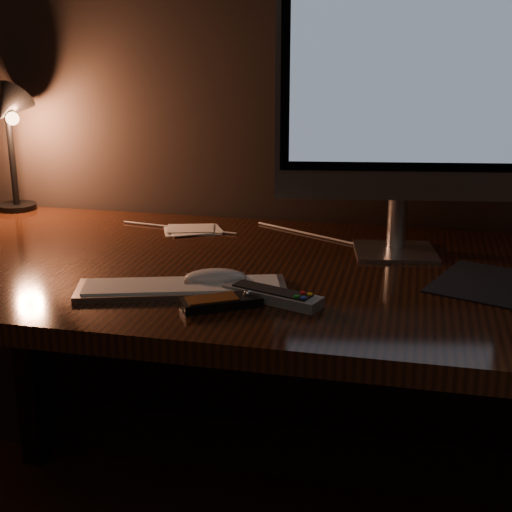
% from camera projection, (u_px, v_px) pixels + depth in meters
% --- Properties ---
extents(desk, '(1.60, 0.75, 0.75)m').
position_uv_depth(desk, '(272.00, 315.00, 1.51)').
color(desk, black).
rests_on(desk, ground).
extents(monitor, '(0.50, 0.17, 0.53)m').
position_uv_depth(monitor, '(404.00, 101.00, 1.40)').
color(monitor, silver).
rests_on(monitor, desk).
extents(keyboard, '(0.39, 0.21, 0.01)m').
position_uv_depth(keyboard, '(182.00, 287.00, 1.27)').
color(keyboard, silver).
rests_on(keyboard, desk).
extents(mouse, '(0.12, 0.09, 0.02)m').
position_uv_depth(mouse, '(215.00, 280.00, 1.30)').
color(mouse, white).
rests_on(mouse, desk).
extents(media_remote, '(0.14, 0.11, 0.03)m').
position_uv_depth(media_remote, '(221.00, 302.00, 1.19)').
color(media_remote, black).
rests_on(media_remote, desk).
extents(tv_remote, '(0.19, 0.10, 0.02)m').
position_uv_depth(tv_remote, '(272.00, 295.00, 1.22)').
color(tv_remote, gray).
rests_on(tv_remote, desk).
extents(papers, '(0.15, 0.13, 0.01)m').
position_uv_depth(papers, '(193.00, 230.00, 1.66)').
color(papers, white).
rests_on(papers, desk).
extents(desk_lamp, '(0.15, 0.17, 0.33)m').
position_uv_depth(desk_lamp, '(10.00, 125.00, 1.77)').
color(desk_lamp, black).
rests_on(desk_lamp, desk).
extents(cable, '(0.54, 0.21, 0.00)m').
position_uv_depth(cable, '(240.00, 231.00, 1.65)').
color(cable, white).
rests_on(cable, desk).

